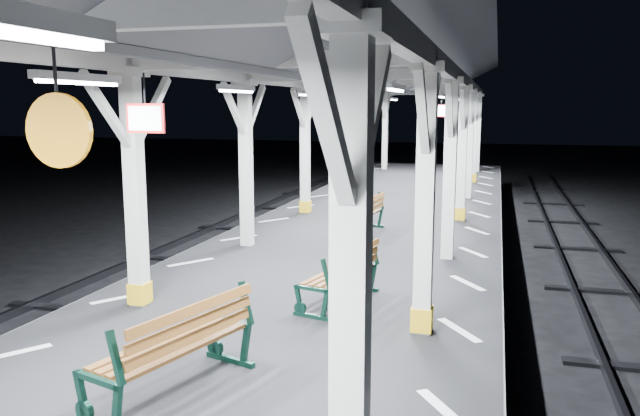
% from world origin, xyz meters
% --- Properties ---
extents(hazard_stripes_left, '(1.00, 48.00, 0.01)m').
position_xyz_m(hazard_stripes_left, '(-2.45, 0.00, 1.00)').
color(hazard_stripes_left, silver).
rests_on(hazard_stripes_left, platform).
extents(hazard_stripes_right, '(1.00, 48.00, 0.01)m').
position_xyz_m(hazard_stripes_right, '(2.45, 0.00, 1.00)').
color(hazard_stripes_right, silver).
rests_on(hazard_stripes_right, platform).
extents(canopy, '(5.40, 49.00, 4.65)m').
position_xyz_m(canopy, '(0.00, -0.01, 4.56)').
color(canopy, silver).
rests_on(canopy, platform).
extents(bench_near, '(1.13, 1.91, 0.98)m').
position_xyz_m(bench_near, '(-0.07, -0.38, 1.52)').
color(bench_near, '#0D2D23').
rests_on(bench_near, platform).
extents(bench_mid, '(0.93, 1.67, 0.85)m').
position_xyz_m(bench_mid, '(0.80, 2.84, 1.46)').
color(bench_mid, '#0D2D23').
rests_on(bench_mid, platform).
extents(bench_far, '(0.76, 1.64, 0.86)m').
position_xyz_m(bench_far, '(0.08, 7.83, 1.46)').
color(bench_far, '#0D2D23').
rests_on(bench_far, platform).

